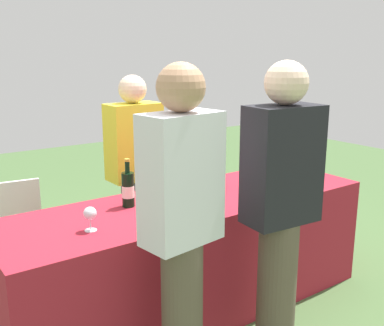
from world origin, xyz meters
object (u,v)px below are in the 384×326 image
at_px(guest_0, 182,224).
at_px(menu_board, 4,233).
at_px(wine_glass_2, 287,171).
at_px(guest_1, 280,206).
at_px(wine_bottle_1, 171,178).
at_px(wine_bottle_2, 201,174).
at_px(wine_bottle_0, 128,189).
at_px(wine_bottle_3, 220,173).
at_px(wine_glass_1, 255,185).
at_px(server_pouring, 135,170).
at_px(wine_glass_0, 90,214).

bearing_deg(guest_0, menu_board, 96.60).
distance_m(wine_glass_2, guest_1, 0.94).
height_order(wine_bottle_1, wine_glass_2, wine_bottle_1).
bearing_deg(wine_bottle_2, wine_bottle_1, -179.14).
distance_m(wine_bottle_0, wine_bottle_2, 0.60).
relative_size(wine_bottle_2, wine_bottle_3, 0.95).
distance_m(wine_glass_2, guest_0, 1.41).
xyz_separation_m(wine_bottle_0, wine_bottle_1, (0.35, 0.05, 0.01)).
height_order(wine_bottle_0, wine_glass_1, wine_bottle_0).
bearing_deg(wine_bottle_1, menu_board, 132.90).
bearing_deg(wine_bottle_0, wine_bottle_2, 4.66).
bearing_deg(server_pouring, menu_board, -27.02).
height_order(wine_bottle_1, wine_bottle_2, wine_bottle_1).
relative_size(wine_bottle_1, wine_bottle_2, 1.10).
relative_size(wine_bottle_2, guest_1, 0.17).
relative_size(server_pouring, guest_0, 0.93).
xyz_separation_m(wine_bottle_1, wine_glass_1, (0.42, -0.38, -0.03)).
relative_size(guest_1, menu_board, 2.14).
height_order(wine_bottle_3, server_pouring, server_pouring).
xyz_separation_m(wine_bottle_2, wine_glass_1, (0.17, -0.39, -0.02)).
bearing_deg(wine_bottle_1, guest_0, -119.53).
distance_m(wine_glass_0, wine_glass_2, 1.56).
relative_size(wine_bottle_1, wine_glass_0, 2.38).
relative_size(wine_bottle_0, guest_1, 0.18).
height_order(wine_glass_2, server_pouring, server_pouring).
bearing_deg(menu_board, wine_bottle_1, -39.93).
distance_m(guest_0, menu_board, 1.89).
relative_size(wine_glass_0, menu_board, 0.17).
bearing_deg(wine_bottle_0, wine_bottle_3, -1.76).
bearing_deg(wine_glass_0, guest_1, -34.99).
bearing_deg(wine_bottle_2, wine_bottle_0, -175.34).
relative_size(wine_glass_0, server_pouring, 0.09).
bearing_deg(wine_glass_2, wine_glass_0, -179.22).
bearing_deg(wine_glass_2, menu_board, 144.89).
height_order(wine_bottle_0, guest_1, guest_1).
relative_size(wine_glass_1, guest_1, 0.07).
bearing_deg(wine_bottle_3, guest_0, -138.75).
bearing_deg(wine_bottle_2, wine_glass_0, -163.13).
relative_size(wine_bottle_3, guest_0, 0.18).
bearing_deg(server_pouring, wine_glass_1, 112.32).
bearing_deg(wine_bottle_2, guest_0, -131.48).
height_order(wine_bottle_2, server_pouring, server_pouring).
bearing_deg(wine_bottle_0, guest_0, -97.77).
xyz_separation_m(wine_bottle_1, server_pouring, (0.01, 0.53, -0.06)).
bearing_deg(wine_bottle_1, wine_bottle_2, 0.86).
height_order(wine_bottle_1, server_pouring, server_pouring).
xyz_separation_m(wine_bottle_0, guest_1, (0.49, -0.83, 0.02)).
height_order(wine_bottle_2, guest_1, guest_1).
bearing_deg(menu_board, wine_glass_0, -74.23).
distance_m(wine_glass_1, guest_1, 0.57).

